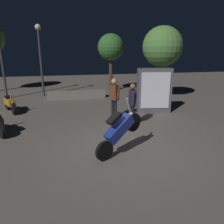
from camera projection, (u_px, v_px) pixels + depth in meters
name	position (u px, v px, depth m)	size (l,w,h in m)	color
ground_plane	(124.00, 148.00, 6.74)	(40.00, 40.00, 0.00)	#605951
motorcycle_blue_foreground	(119.00, 130.00, 6.15)	(1.50, 0.89, 1.63)	black
motorcycle_orange_parked_right	(10.00, 103.00, 10.47)	(0.84, 1.52, 1.11)	black
person_rider_beside	(114.00, 95.00, 9.24)	(0.48, 0.59, 1.78)	black
person_bystander_far	(132.00, 101.00, 8.46)	(0.29, 0.67, 1.69)	black
streetlamp_far	(40.00, 51.00, 13.56)	(0.36, 0.36, 4.42)	#38383D
tree_left_bg	(111.00, 48.00, 14.95)	(1.81, 1.81, 3.99)	#4C331E
tree_center_bg	(162.00, 47.00, 12.52)	(2.30, 2.30, 4.25)	#4C331E
kiosk_billboard	(154.00, 91.00, 10.33)	(1.65, 0.74, 2.10)	#595960
planter_wall_low	(77.00, 95.00, 13.50)	(3.54, 0.50, 0.45)	gray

